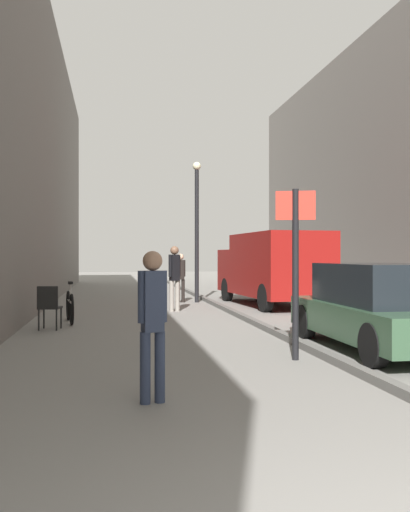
{
  "coord_description": "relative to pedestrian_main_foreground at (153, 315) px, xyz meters",
  "views": [
    {
      "loc": [
        -1.65,
        -1.95,
        1.59
      ],
      "look_at": [
        0.43,
        10.36,
        1.58
      ],
      "focal_mm": 38.86,
      "sensor_mm": 36.0,
      "label": 1
    }
  ],
  "objects": [
    {
      "name": "delivery_van",
      "position": [
        4.6,
        11.02,
        0.28
      ],
      "size": [
        2.43,
        5.66,
        2.27
      ],
      "rotation": [
        0.0,
        0.0,
        0.07
      ],
      "color": "maroon",
      "rests_on": "ground_plane"
    },
    {
      "name": "pedestrian_mid_block",
      "position": [
        1.33,
        9.66,
        0.13
      ],
      "size": [
        0.35,
        0.28,
        1.86
      ],
      "rotation": [
        0.0,
        0.0,
        0.37
      ],
      "color": "gray",
      "rests_on": "ground_plane"
    },
    {
      "name": "street_sign_post",
      "position": [
        2.32,
        2.1,
        0.6
      ],
      "size": [
        0.58,
        0.2,
        2.6
      ],
      "rotation": [
        0.0,
        0.0,
        2.85
      ],
      "color": "black",
      "rests_on": "ground_plane"
    },
    {
      "name": "cafe_chair_near_window",
      "position": [
        -1.75,
        6.19,
        -0.4
      ],
      "size": [
        0.51,
        0.51,
        0.94
      ],
      "rotation": [
        0.0,
        0.0,
        6.12
      ],
      "color": "black",
      "rests_on": "ground_plane"
    },
    {
      "name": "lamp_post",
      "position": [
        2.41,
        12.57,
        1.78
      ],
      "size": [
        0.28,
        0.28,
        4.76
      ],
      "color": "black",
      "rests_on": "ground_plane"
    },
    {
      "name": "kerb_strip",
      "position": [
        2.8,
        7.99,
        -0.89
      ],
      "size": [
        0.16,
        40.0,
        0.12
      ],
      "primitive_type": "cube",
      "color": "#615F5B",
      "rests_on": "ground_plane"
    },
    {
      "name": "parked_car",
      "position": [
        4.05,
        2.76,
        -0.23
      ],
      "size": [
        1.88,
        4.22,
        1.45
      ],
      "rotation": [
        0.0,
        0.0,
        -0.01
      ],
      "color": "#335138",
      "rests_on": "ground_plane"
    },
    {
      "name": "ground_plane",
      "position": [
        1.22,
        7.99,
        -0.95
      ],
      "size": [
        80.0,
        80.0,
        0.0
      ],
      "primitive_type": "plane",
      "color": "gray"
    },
    {
      "name": "bicycle_leaning",
      "position": [
        -1.41,
        7.46,
        -0.56
      ],
      "size": [
        0.32,
        1.76,
        0.98
      ],
      "rotation": [
        0.0,
        0.0,
        0.15
      ],
      "color": "black",
      "rests_on": "ground_plane"
    },
    {
      "name": "pedestrian_main_foreground",
      "position": [
        0.0,
        0.0,
        0.0
      ],
      "size": [
        0.32,
        0.22,
        1.64
      ],
      "rotation": [
        0.0,
        0.0,
        3.37
      ],
      "color": "#2D3851",
      "rests_on": "ground_plane"
    },
    {
      "name": "pedestrian_far_crossing",
      "position": [
        1.87,
        12.64,
        0.01
      ],
      "size": [
        0.33,
        0.21,
        1.65
      ],
      "rotation": [
        0.0,
        0.0,
        0.13
      ],
      "color": "black",
      "rests_on": "ground_plane"
    }
  ]
}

